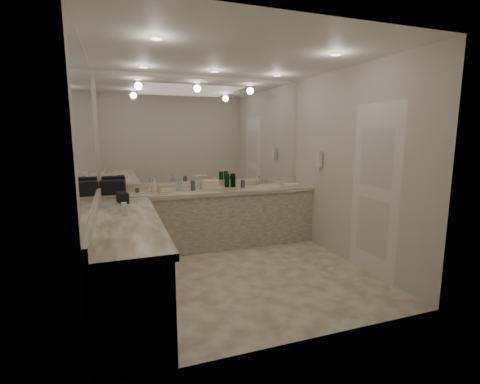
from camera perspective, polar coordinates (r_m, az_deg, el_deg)
name	(u,v)px	position (r m, az deg, el deg)	size (l,w,h in m)	color
floor	(238,275)	(4.45, -0.37, -13.43)	(3.20, 3.20, 0.00)	beige
ceiling	(238,56)	(4.18, -0.41, 21.46)	(3.20, 3.20, 0.00)	white
wall_back	(206,162)	(5.55, -5.57, 5.00)	(3.20, 0.02, 2.60)	beige
wall_left	(91,177)	(3.89, -23.21, 2.34)	(0.02, 3.00, 2.60)	beige
wall_right	(350,167)	(4.89, 17.65, 3.98)	(0.02, 3.00, 2.60)	beige
vanity_back_base	(212,220)	(5.40, -4.63, -4.58)	(3.20, 0.60, 0.84)	beige
vanity_back_top	(212,191)	(5.30, -4.66, 0.12)	(3.20, 0.64, 0.06)	#F3E5CD
vanity_left_base	(128,264)	(3.80, -17.98, -11.22)	(0.60, 2.40, 0.84)	beige
vanity_left_top	(126,221)	(3.67, -18.18, -4.60)	(0.64, 2.42, 0.06)	#F3E5CD
backsplash_back	(207,184)	(5.57, -5.46, 1.39)	(3.20, 0.04, 0.10)	#F3E5CD
backsplash_left	(96,210)	(3.95, -22.59, -2.68)	(0.04, 3.00, 0.10)	#F3E5CD
mirror_back	(206,131)	(5.52, -5.61, 9.91)	(3.12, 0.01, 1.55)	white
mirror_left	(89,130)	(3.87, -23.50, 9.35)	(0.01, 2.92, 1.55)	white
sink	(268,186)	(5.63, 4.68, 0.92)	(0.44, 0.44, 0.03)	white
faucet	(263,180)	(5.81, 3.84, 1.95)	(0.24, 0.16, 0.14)	silver
wall_phone	(319,159)	(5.43, 12.81, 5.23)	(0.06, 0.10, 0.24)	white
door	(374,191)	(4.52, 21.18, 0.17)	(0.02, 0.82, 2.10)	white
black_toiletry_bag	(113,187)	(5.17, -20.14, 0.72)	(0.33, 0.21, 0.19)	black
black_bag_spill	(122,197)	(4.51, -18.73, -0.83)	(0.11, 0.23, 0.13)	black
cream_cosmetic_case	(211,185)	(5.27, -4.82, 1.16)	(0.24, 0.15, 0.14)	beige
hand_towel	(291,185)	(5.71, 8.31, 1.22)	(0.23, 0.15, 0.04)	white
lotion_left	(124,209)	(3.77, -18.47, -2.71)	(0.06, 0.06, 0.13)	white
soap_bottle_a	(154,185)	(5.22, -13.91, 1.16)	(0.08, 0.08, 0.20)	white
soap_bottle_b	(179,185)	(5.22, -10.01, 1.19)	(0.08, 0.08, 0.18)	#AFB1CB
soap_bottle_c	(215,183)	(5.27, -4.20, 1.43)	(0.15, 0.15, 0.19)	#E9E679
green_bottle_0	(227,180)	(5.50, -2.18, 1.93)	(0.07, 0.07, 0.22)	#08471A
green_bottle_1	(233,180)	(5.50, -1.20, 1.95)	(0.07, 0.07, 0.22)	#08471A
green_bottle_2	(234,181)	(5.50, -1.06, 1.79)	(0.06, 0.06, 0.19)	#08471A
amenity_bottle_0	(149,190)	(5.16, -14.67, 0.39)	(0.05, 0.05, 0.09)	white
amenity_bottle_1	(193,186)	(5.22, -7.73, 1.05)	(0.07, 0.07, 0.15)	#3F3F4C
amenity_bottle_2	(137,190)	(5.22, -16.51, 0.29)	(0.05, 0.05, 0.06)	#3F3F4C
amenity_bottle_3	(159,189)	(5.10, -13.13, 0.41)	(0.04, 0.04, 0.09)	#E0B28C
amenity_bottle_4	(199,184)	(5.35, -6.72, 1.25)	(0.06, 0.06, 0.14)	silver
amenity_bottle_5	(156,187)	(5.26, -13.57, 0.87)	(0.04, 0.04, 0.13)	#9966B2
amenity_bottle_6	(243,184)	(5.44, 0.45, 1.34)	(0.07, 0.07, 0.12)	#3F3F4C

